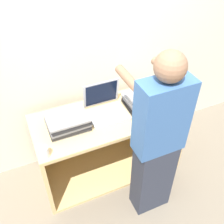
{
  "coord_description": "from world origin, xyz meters",
  "views": [
    {
      "loc": [
        -0.72,
        -1.42,
        2.41
      ],
      "look_at": [
        0.0,
        0.23,
        0.89
      ],
      "focal_mm": 42.0,
      "sensor_mm": 36.0,
      "label": 1
    }
  ],
  "objects_px": {
    "laptop_open": "(106,108)",
    "laptop_stack_right": "(144,100)",
    "laptop_stack_left": "(68,122)",
    "mug": "(44,152)",
    "person": "(157,144)"
  },
  "relations": [
    {
      "from": "laptop_open",
      "to": "laptop_stack_right",
      "type": "relative_size",
      "value": 0.94
    },
    {
      "from": "laptop_stack_left",
      "to": "laptop_stack_right",
      "type": "xyz_separation_m",
      "value": [
        0.78,
        0.01,
        0.0
      ]
    },
    {
      "from": "laptop_open",
      "to": "mug",
      "type": "height_order",
      "value": "laptop_open"
    },
    {
      "from": "laptop_stack_left",
      "to": "laptop_open",
      "type": "bearing_deg",
      "value": 8.16
    },
    {
      "from": "laptop_stack_left",
      "to": "mug",
      "type": "height_order",
      "value": "laptop_stack_left"
    },
    {
      "from": "laptop_stack_left",
      "to": "mug",
      "type": "distance_m",
      "value": 0.37
    },
    {
      "from": "laptop_open",
      "to": "person",
      "type": "bearing_deg",
      "value": -71.61
    },
    {
      "from": "laptop_open",
      "to": "person",
      "type": "distance_m",
      "value": 0.64
    },
    {
      "from": "laptop_stack_right",
      "to": "person",
      "type": "xyz_separation_m",
      "value": [
        -0.19,
        -0.56,
        0.01
      ]
    },
    {
      "from": "laptop_stack_right",
      "to": "laptop_stack_left",
      "type": "bearing_deg",
      "value": -179.54
    },
    {
      "from": "laptop_open",
      "to": "mug",
      "type": "distance_m",
      "value": 0.73
    },
    {
      "from": "laptop_stack_left",
      "to": "laptop_stack_right",
      "type": "distance_m",
      "value": 0.78
    },
    {
      "from": "laptop_stack_left",
      "to": "mug",
      "type": "xyz_separation_m",
      "value": [
        -0.27,
        -0.26,
        -0.01
      ]
    },
    {
      "from": "laptop_open",
      "to": "mug",
      "type": "xyz_separation_m",
      "value": [
        -0.66,
        -0.31,
        -0.01
      ]
    },
    {
      "from": "person",
      "to": "mug",
      "type": "relative_size",
      "value": 16.44
    }
  ]
}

